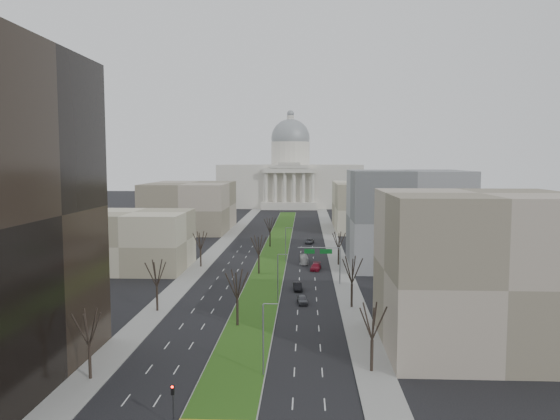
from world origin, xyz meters
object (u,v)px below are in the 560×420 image
(car_black, at_px, (298,286))
(car_red, at_px, (316,267))
(car_grey_far, at_px, (309,241))
(box_van, at_px, (304,259))
(car_grey_near, at_px, (302,300))

(car_black, xyz_separation_m, car_red, (4.09, 20.78, 0.02))
(car_grey_far, bearing_deg, box_van, -83.47)
(car_black, distance_m, car_red, 21.18)
(car_grey_near, relative_size, box_van, 0.60)
(car_black, xyz_separation_m, car_grey_far, (2.84, 63.21, -0.04))
(car_grey_near, bearing_deg, car_black, 88.57)
(box_van, bearing_deg, car_black, -95.82)
(car_grey_near, relative_size, car_grey_far, 0.85)
(car_grey_near, bearing_deg, car_grey_far, 81.45)
(car_black, height_order, car_grey_far, car_black)
(car_red, xyz_separation_m, box_van, (-2.83, 8.33, 0.25))
(box_van, bearing_deg, car_red, -74.59)
(car_red, distance_m, car_grey_far, 42.45)
(car_grey_far, distance_m, box_van, 34.14)
(car_grey_near, height_order, car_black, car_black)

